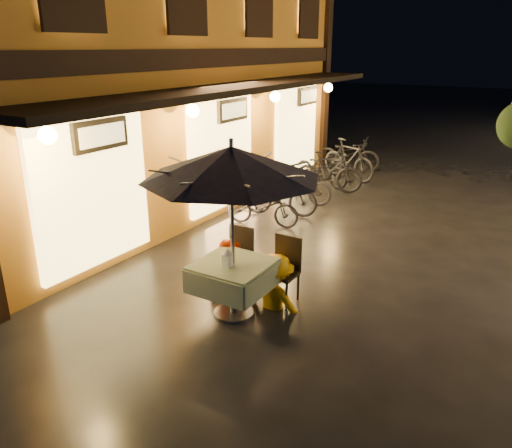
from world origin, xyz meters
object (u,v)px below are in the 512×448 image
Objects in this scene: table_lantern at (227,257)px; bicycle_0 at (263,207)px; person_yellow at (276,257)px; patio_umbrella at (231,163)px; person_orange at (227,241)px; cafe_table at (233,276)px.

table_lantern is 3.85m from bicycle_0.
table_lantern is 0.77m from person_yellow.
patio_umbrella is 1.51× the size of person_orange.
table_lantern is at bearing 121.67° from person_orange.
person_yellow reaches higher than bicycle_0.
patio_umbrella is 4.08m from bicycle_0.
person_orange reaches higher than table_lantern.
person_yellow is at bearing 61.11° from table_lantern.
patio_umbrella reaches higher than person_yellow.
patio_umbrella reaches higher than person_orange.
table_lantern is 0.84m from person_orange.
bicycle_0 reaches higher than cafe_table.
bicycle_0 is at bearing 114.15° from cafe_table.
table_lantern is (0.00, -0.13, -1.23)m from patio_umbrella.
person_yellow is at bearing -157.53° from bicycle_0.
person_orange is (-0.48, 0.55, -1.34)m from patio_umbrella.
cafe_table is at bearing 54.70° from person_yellow.
person_yellow is at bearing 174.99° from person_orange.
patio_umbrella is 1.60× the size of bicycle_0.
person_yellow is (0.36, 0.53, -1.39)m from patio_umbrella.
patio_umbrella is 1.52m from person_orange.
person_orange is at bearing 130.78° from patio_umbrella.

